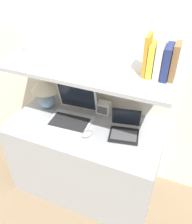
# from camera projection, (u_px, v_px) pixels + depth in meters

# --- Properties ---
(ground_plane) EXTENTS (12.00, 12.00, 0.00)m
(ground_plane) POSITION_uv_depth(u_px,v_px,m) (72.00, 211.00, 2.14)
(ground_plane) COLOR #7A664C
(wall_back) EXTENTS (6.00, 0.05, 2.40)m
(wall_back) POSITION_uv_depth(u_px,v_px,m) (104.00, 57.00, 1.96)
(wall_back) COLOR silver
(wall_back) RESTS_ON ground_plane
(desk) EXTENTS (1.26, 0.65, 0.75)m
(desk) POSITION_uv_depth(u_px,v_px,m) (86.00, 158.00, 2.16)
(desk) COLOR #999EA3
(desk) RESTS_ON ground_plane
(back_riser) EXTENTS (1.26, 0.04, 1.25)m
(back_riser) POSITION_uv_depth(u_px,v_px,m) (101.00, 115.00, 2.27)
(back_riser) COLOR silver
(back_riser) RESTS_ON ground_plane
(shelf) EXTENTS (1.26, 0.59, 0.03)m
(shelf) POSITION_uv_depth(u_px,v_px,m) (88.00, 65.00, 1.69)
(shelf) COLOR #999EA3
(shelf) RESTS_ON back_riser
(table_lamp) EXTENTS (0.25, 0.25, 0.32)m
(table_lamp) POSITION_uv_depth(u_px,v_px,m) (45.00, 87.00, 2.05)
(table_lamp) COLOR #7593B2
(table_lamp) RESTS_ON desk
(laptop_large) EXTENTS (0.38, 0.36, 0.29)m
(laptop_large) POSITION_uv_depth(u_px,v_px,m) (72.00, 113.00, 1.99)
(laptop_large) COLOR silver
(laptop_large) RESTS_ON desk
(laptop_small) EXTENTS (0.26, 0.26, 0.19)m
(laptop_small) POSITION_uv_depth(u_px,v_px,m) (125.00, 129.00, 1.85)
(laptop_small) COLOR black
(laptop_small) RESTS_ON desk
(computer_mouse) EXTENTS (0.10, 0.12, 0.04)m
(computer_mouse) POSITION_uv_depth(u_px,v_px,m) (87.00, 134.00, 1.84)
(computer_mouse) COLOR #99999E
(computer_mouse) RESTS_ON desk
(router_box) EXTENTS (0.11, 0.09, 0.10)m
(router_box) POSITION_uv_depth(u_px,v_px,m) (104.00, 108.00, 2.07)
(router_box) COLOR white
(router_box) RESTS_ON desk
(book_brown) EXTENTS (0.03, 0.13, 0.23)m
(book_brown) POSITION_uv_depth(u_px,v_px,m) (175.00, 62.00, 1.43)
(book_brown) COLOR brown
(book_brown) RESTS_ON shelf
(book_navy) EXTENTS (0.04, 0.16, 0.21)m
(book_navy) POSITION_uv_depth(u_px,v_px,m) (167.00, 62.00, 1.45)
(book_navy) COLOR navy
(book_navy) RESTS_ON shelf
(book_white) EXTENTS (0.04, 0.14, 0.26)m
(book_white) POSITION_uv_depth(u_px,v_px,m) (160.00, 57.00, 1.45)
(book_white) COLOR silver
(book_white) RESTS_ON shelf
(book_yellow) EXTENTS (0.04, 0.15, 0.21)m
(book_yellow) POSITION_uv_depth(u_px,v_px,m) (152.00, 60.00, 1.48)
(book_yellow) COLOR gold
(book_yellow) RESTS_ON shelf
(book_orange) EXTENTS (0.03, 0.13, 0.26)m
(book_orange) POSITION_uv_depth(u_px,v_px,m) (147.00, 55.00, 1.48)
(book_orange) COLOR orange
(book_orange) RESTS_ON shelf
(shelf_gadget) EXTENTS (0.07, 0.06, 0.05)m
(shelf_gadget) POSITION_uv_depth(u_px,v_px,m) (28.00, 50.00, 1.83)
(shelf_gadget) COLOR #99999E
(shelf_gadget) RESTS_ON shelf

